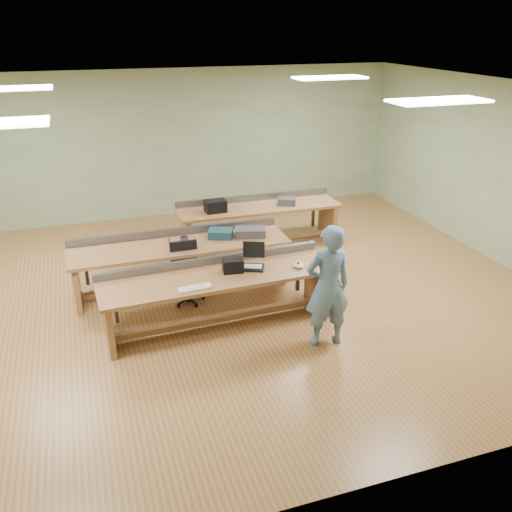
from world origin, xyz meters
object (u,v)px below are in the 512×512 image
parts_bin_teal (221,234)px  parts_bin_grey (250,232)px  workbench_front (219,286)px  task_chair (187,280)px  mug (184,240)px  laptop_base (253,268)px  camera_bag (233,266)px  person (328,287)px  workbench_back (259,216)px  drinks_can (168,241)px  workbench_mid (180,254)px

parts_bin_teal → parts_bin_grey: size_ratio=0.78×
parts_bin_grey → workbench_front: bearing=-124.9°
task_chair → mug: 0.63m
laptop_base → parts_bin_grey: (0.34, 1.18, 0.05)m
laptop_base → workbench_front: bearing=-154.7°
parts_bin_grey → mug: bearing=179.3°
laptop_base → parts_bin_grey: parts_bin_grey is taller
camera_bag → parts_bin_grey: (0.63, 1.19, -0.03)m
person → parts_bin_grey: bearing=-78.5°
task_chair → parts_bin_teal: task_chair is taller
person → workbench_back: bearing=-92.0°
task_chair → parts_bin_grey: (1.11, 0.40, 0.49)m
parts_bin_grey → drinks_can: 1.28m
parts_bin_teal → parts_bin_grey: bearing=-9.7°
camera_bag → drinks_can: (-0.66, 1.22, -0.03)m
drinks_can → parts_bin_teal: bearing=3.7°
task_chair → drinks_can: size_ratio=7.24×
laptop_base → task_chair: task_chair is taller
laptop_base → camera_bag: 0.30m
camera_bag → mug: bearing=115.9°
task_chair → person: bearing=-49.8°
task_chair → laptop_base: bearing=-45.4°
mug → task_chair: bearing=-99.1°
workbench_front → drinks_can: (-0.45, 1.22, 0.25)m
camera_bag → task_chair: size_ratio=0.30×
workbench_mid → mug: workbench_mid is taller
workbench_back → parts_bin_teal: size_ratio=8.15×
laptop_base → parts_bin_teal: parts_bin_teal is taller
workbench_front → parts_bin_grey: 1.48m
workbench_front → workbench_mid: 1.27m
workbench_mid → drinks_can: (-0.17, -0.02, 0.25)m
workbench_back → parts_bin_grey: (-0.61, -1.38, 0.26)m
parts_bin_teal → drinks_can: parts_bin_teal is taller
workbench_front → task_chair: (-0.28, 0.80, -0.24)m
parts_bin_teal → mug: size_ratio=2.66×
task_chair → parts_bin_grey: size_ratio=1.91×
parts_bin_grey → camera_bag: bearing=-117.8°
mug → workbench_back: bearing=39.6°
parts_bin_teal → workbench_back: bearing=50.7°
laptop_base → mug: bearing=144.3°
workbench_mid → person: person is taller
workbench_front → camera_bag: (0.21, 0.00, 0.28)m
workbench_front → camera_bag: bearing=-1.5°
task_chair → camera_bag: bearing=-58.6°
person → workbench_front: bearing=-35.6°
workbench_mid → parts_bin_teal: parts_bin_teal is taller
parts_bin_teal → laptop_base: bearing=-84.7°
person → task_chair: 2.29m
workbench_front → workbench_back: size_ratio=1.08×
workbench_back → parts_bin_grey: 1.53m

